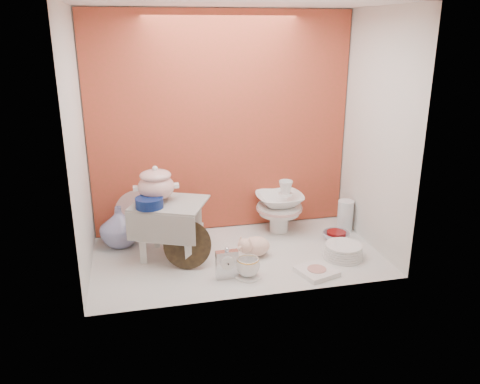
# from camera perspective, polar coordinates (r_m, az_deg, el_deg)

# --- Properties ---
(ground) EXTENTS (1.80, 1.80, 0.00)m
(ground) POSITION_cam_1_polar(r_m,az_deg,el_deg) (3.11, -0.28, -7.49)
(ground) COLOR silver
(ground) RESTS_ON ground
(niche_shell) EXTENTS (1.86, 1.03, 1.53)m
(niche_shell) POSITION_cam_1_polar(r_m,az_deg,el_deg) (3.00, -1.07, 10.21)
(niche_shell) COLOR #B93C2E
(niche_shell) RESTS_ON ground
(step_stool) EXTENTS (0.53, 0.50, 0.36)m
(step_stool) POSITION_cam_1_polar(r_m,az_deg,el_deg) (3.06, -8.12, -4.40)
(step_stool) COLOR silver
(step_stool) RESTS_ON ground
(soup_tureen) EXTENTS (0.30, 0.30, 0.22)m
(soup_tureen) POSITION_cam_1_polar(r_m,az_deg,el_deg) (2.99, -9.87, 1.01)
(soup_tureen) COLOR white
(soup_tureen) RESTS_ON step_stool
(cobalt_bowl) EXTENTS (0.21, 0.21, 0.06)m
(cobalt_bowl) POSITION_cam_1_polar(r_m,az_deg,el_deg) (2.91, -10.60, -1.24)
(cobalt_bowl) COLOR #0B1B53
(cobalt_bowl) RESTS_ON step_stool
(floral_platter) EXTENTS (0.36, 0.21, 0.35)m
(floral_platter) POSITION_cam_1_polar(r_m,az_deg,el_deg) (3.34, -11.79, -2.75)
(floral_platter) COLOR white
(floral_platter) RESTS_ON ground
(blue_white_vase) EXTENTS (0.27, 0.27, 0.27)m
(blue_white_vase) POSITION_cam_1_polar(r_m,az_deg,el_deg) (3.30, -13.98, -3.92)
(blue_white_vase) COLOR white
(blue_white_vase) RESTS_ON ground
(lacquer_tray) EXTENTS (0.31, 0.19, 0.28)m
(lacquer_tray) POSITION_cam_1_polar(r_m,az_deg,el_deg) (2.94, -6.21, -6.20)
(lacquer_tray) COLOR black
(lacquer_tray) RESTS_ON ground
(mantel_clock) EXTENTS (0.13, 0.05, 0.19)m
(mantel_clock) POSITION_cam_1_polar(r_m,az_deg,el_deg) (2.81, -1.54, -8.33)
(mantel_clock) COLOR silver
(mantel_clock) RESTS_ON ground
(plush_pig) EXTENTS (0.25, 0.19, 0.14)m
(plush_pig) POSITION_cam_1_polar(r_m,az_deg,el_deg) (3.07, 1.81, -6.36)
(plush_pig) COLOR beige
(plush_pig) RESTS_ON ground
(teacup_saucer) EXTENTS (0.17, 0.17, 0.01)m
(teacup_saucer) POSITION_cam_1_polar(r_m,az_deg,el_deg) (2.86, 0.92, -9.83)
(teacup_saucer) COLOR white
(teacup_saucer) RESTS_ON ground
(gold_rim_teacup) EXTENTS (0.17, 0.17, 0.11)m
(gold_rim_teacup) POSITION_cam_1_polar(r_m,az_deg,el_deg) (2.83, 0.93, -8.78)
(gold_rim_teacup) COLOR white
(gold_rim_teacup) RESTS_ON teacup_saucer
(lattice_dish) EXTENTS (0.25, 0.25, 0.03)m
(lattice_dish) POSITION_cam_1_polar(r_m,az_deg,el_deg) (2.93, 9.00, -9.20)
(lattice_dish) COLOR white
(lattice_dish) RESTS_ON ground
(dinner_plate_stack) EXTENTS (0.32, 0.32, 0.09)m
(dinner_plate_stack) POSITION_cam_1_polar(r_m,az_deg,el_deg) (3.14, 12.04, -6.79)
(dinner_plate_stack) COLOR white
(dinner_plate_stack) RESTS_ON ground
(crystal_bowl) EXTENTS (0.18, 0.18, 0.06)m
(crystal_bowl) POSITION_cam_1_polar(r_m,az_deg,el_deg) (3.38, 11.23, -5.13)
(crystal_bowl) COLOR silver
(crystal_bowl) RESTS_ON ground
(clear_glass_vase) EXTENTS (0.14, 0.14, 0.22)m
(clear_glass_vase) POSITION_cam_1_polar(r_m,az_deg,el_deg) (3.52, 12.27, -2.74)
(clear_glass_vase) COLOR silver
(clear_glass_vase) RESTS_ON ground
(porcelain_tower) EXTENTS (0.38, 0.38, 0.37)m
(porcelain_tower) POSITION_cam_1_polar(r_m,az_deg,el_deg) (3.42, 4.64, -1.66)
(porcelain_tower) COLOR white
(porcelain_tower) RESTS_ON ground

